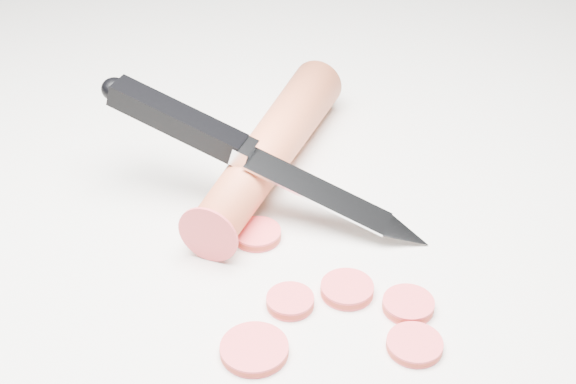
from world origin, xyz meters
TOP-DOWN VIEW (x-y plane):
  - ground at (0.00, 0.00)m, footprint 2.40×2.40m
  - carrot at (0.03, 0.08)m, footprint 0.21×0.16m
  - carrot_slice_0 at (-0.09, -0.07)m, footprint 0.04×0.04m
  - carrot_slice_1 at (-0.03, 0.01)m, footprint 0.03×0.03m
  - carrot_slice_2 at (0.01, -0.10)m, footprint 0.03×0.03m
  - carrot_slice_3 at (-0.01, -0.13)m, footprint 0.03×0.03m
  - carrot_slice_4 at (-0.05, -0.05)m, footprint 0.03×0.03m
  - carrot_slice_5 at (-0.01, -0.07)m, footprint 0.03×0.03m
  - kitchen_knife at (-0.00, 0.04)m, footprint 0.16×0.23m

SIDE VIEW (x-z plane):
  - ground at x=0.00m, z-range 0.00..0.00m
  - carrot_slice_3 at x=-0.01m, z-range 0.00..0.01m
  - carrot_slice_0 at x=-0.09m, z-range 0.00..0.01m
  - carrot_slice_2 at x=0.01m, z-range 0.00..0.01m
  - carrot_slice_4 at x=-0.05m, z-range 0.00..0.01m
  - carrot_slice_1 at x=-0.03m, z-range 0.00..0.01m
  - carrot_slice_5 at x=-0.01m, z-range 0.00..0.01m
  - carrot at x=0.03m, z-range 0.00..0.04m
  - kitchen_knife at x=0.00m, z-range 0.00..0.09m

